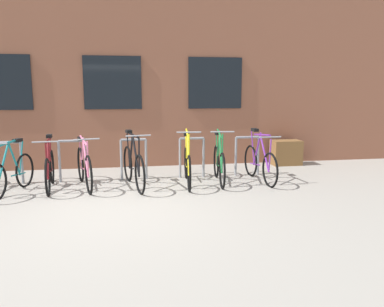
% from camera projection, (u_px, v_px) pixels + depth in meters
% --- Properties ---
extents(ground_plane, '(42.00, 42.00, 0.00)m').
position_uv_depth(ground_plane, '(109.00, 208.00, 5.78)').
color(ground_plane, '#9E998E').
extents(storefront_building, '(28.00, 5.18, 5.33)m').
position_uv_depth(storefront_building, '(115.00, 61.00, 10.95)').
color(storefront_building, brown).
rests_on(storefront_building, ground).
extents(bike_rack, '(6.55, 0.05, 0.85)m').
position_uv_depth(bike_rack, '(103.00, 156.00, 7.51)').
color(bike_rack, gray).
rests_on(bike_rack, ground).
extents(bicycle_teal, '(0.52, 1.57, 0.98)m').
position_uv_depth(bicycle_teal, '(11.00, 173.00, 6.61)').
color(bicycle_teal, black).
rests_on(bicycle_teal, ground).
extents(bicycle_purple, '(0.44, 1.65, 1.05)m').
position_uv_depth(bicycle_purple, '(260.00, 162.00, 7.52)').
color(bicycle_purple, black).
rests_on(bicycle_purple, ground).
extents(bicycle_black, '(0.51, 1.74, 1.07)m').
position_uv_depth(bicycle_black, '(133.00, 166.00, 7.05)').
color(bicycle_black, black).
rests_on(bicycle_black, ground).
extents(bicycle_green, '(0.44, 1.64, 1.08)m').
position_uv_depth(bicycle_green, '(219.00, 163.00, 7.41)').
color(bicycle_green, black).
rests_on(bicycle_green, ground).
extents(bicycle_pink, '(0.57, 1.71, 0.99)m').
position_uv_depth(bicycle_pink, '(84.00, 167.00, 7.04)').
color(bicycle_pink, black).
rests_on(bicycle_pink, ground).
extents(bicycle_yellow, '(0.44, 1.74, 1.09)m').
position_uv_depth(bicycle_yellow, '(187.00, 164.00, 7.28)').
color(bicycle_yellow, black).
rests_on(bicycle_yellow, ground).
extents(bicycle_maroon, '(0.44, 1.63, 1.00)m').
position_uv_depth(bicycle_maroon, '(50.00, 169.00, 6.90)').
color(bicycle_maroon, black).
rests_on(bicycle_maroon, ground).
extents(planter_box, '(0.70, 0.44, 0.60)m').
position_uv_depth(planter_box, '(286.00, 153.00, 9.19)').
color(planter_box, brown).
rests_on(planter_box, ground).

